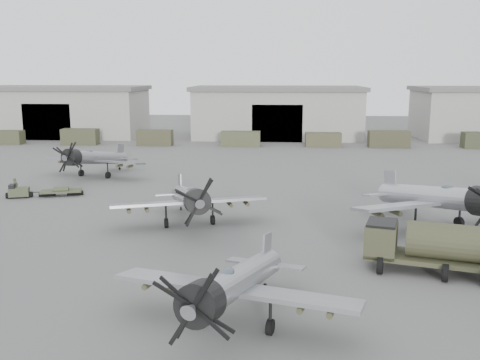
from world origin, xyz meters
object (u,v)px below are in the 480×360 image
object	(u,v)px
tug_trailer	(35,192)
ground_crew	(16,187)
aircraft_near_1	(232,285)
aircraft_mid_2	(441,198)
aircraft_far_0	(93,158)
fuel_tanker	(432,244)
aircraft_mid_1	(190,199)

from	to	relation	value
tug_trailer	ground_crew	world-z (taller)	ground_crew
aircraft_near_1	aircraft_mid_2	bearing A→B (deg)	65.86
aircraft_far_0	fuel_tanker	bearing A→B (deg)	-25.00
aircraft_far_0	fuel_tanker	xyz separation A→B (m)	(28.16, -25.94, -0.43)
aircraft_near_1	aircraft_mid_2	size ratio (longest dim) A/B	0.88
aircraft_mid_1	fuel_tanker	size ratio (longest dim) A/B	1.45
aircraft_mid_1	fuel_tanker	xyz separation A→B (m)	(14.94, -8.17, -0.42)
ground_crew	aircraft_far_0	bearing A→B (deg)	-16.29
fuel_tanker	aircraft_mid_2	bearing A→B (deg)	86.69
fuel_tanker	aircraft_far_0	bearing A→B (deg)	153.30
aircraft_mid_2	ground_crew	bearing A→B (deg)	141.75
tug_trailer	aircraft_mid_2	bearing A→B (deg)	-30.10
aircraft_near_1	fuel_tanker	bearing A→B (deg)	51.81
aircraft_mid_1	tug_trailer	distance (m)	17.65
ground_crew	aircraft_near_1	bearing A→B (deg)	-129.97
fuel_tanker	tug_trailer	size ratio (longest dim) A/B	1.24
aircraft_near_1	aircraft_mid_1	size ratio (longest dim) A/B	0.99
aircraft_near_1	tug_trailer	distance (m)	31.24
aircraft_mid_2	tug_trailer	bearing A→B (deg)	141.47
aircraft_mid_2	ground_crew	size ratio (longest dim) A/B	7.71
aircraft_far_0	tug_trailer	bearing A→B (deg)	-85.68
aircraft_mid_2	fuel_tanker	xyz separation A→B (m)	(-2.87, -8.21, -0.71)
aircraft_near_1	aircraft_mid_2	xyz separation A→B (m)	(13.46, 15.74, 0.33)
aircraft_mid_2	fuel_tanker	bearing A→B (deg)	-133.63
aircraft_far_0	fuel_tanker	world-z (taller)	aircraft_far_0
aircraft_near_1	aircraft_mid_2	distance (m)	20.71
tug_trailer	aircraft_near_1	bearing A→B (deg)	-66.59
aircraft_near_1	aircraft_far_0	bearing A→B (deg)	134.10
aircraft_near_1	fuel_tanker	size ratio (longest dim) A/B	1.43
fuel_tanker	tug_trailer	bearing A→B (deg)	167.30
aircraft_near_1	tug_trailer	size ratio (longest dim) A/B	1.77
aircraft_far_0	aircraft_near_1	bearing A→B (deg)	-44.65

